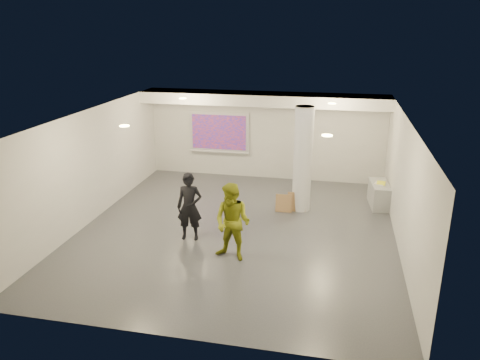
% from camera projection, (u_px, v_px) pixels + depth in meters
% --- Properties ---
extents(floor, '(8.00, 9.00, 0.01)m').
position_uv_depth(floor, '(237.00, 230.00, 12.19)').
color(floor, '#3C3E44').
rests_on(floor, ground).
extents(ceiling, '(8.00, 9.00, 0.01)m').
position_uv_depth(ceiling, '(237.00, 116.00, 11.23)').
color(ceiling, white).
rests_on(ceiling, floor).
extents(wall_back, '(8.00, 0.01, 3.00)m').
position_uv_depth(wall_back, '(265.00, 135.00, 15.88)').
color(wall_back, beige).
rests_on(wall_back, floor).
extents(wall_front, '(8.00, 0.01, 3.00)m').
position_uv_depth(wall_front, '(177.00, 260.00, 7.54)').
color(wall_front, beige).
rests_on(wall_front, floor).
extents(wall_left, '(0.01, 9.00, 3.00)m').
position_uv_depth(wall_left, '(91.00, 166.00, 12.49)').
color(wall_left, beige).
rests_on(wall_left, floor).
extents(wall_right, '(0.01, 9.00, 3.00)m').
position_uv_depth(wall_right, '(404.00, 187.00, 10.92)').
color(wall_right, beige).
rests_on(wall_right, floor).
extents(soffit_band, '(8.00, 1.10, 0.36)m').
position_uv_depth(soffit_band, '(263.00, 99.00, 14.95)').
color(soffit_band, white).
rests_on(soffit_band, ceiling).
extents(downlight_nw, '(0.22, 0.22, 0.02)m').
position_uv_depth(downlight_nw, '(183.00, 98.00, 13.98)').
color(downlight_nw, '#EEDC78').
rests_on(downlight_nw, ceiling).
extents(downlight_ne, '(0.22, 0.22, 0.02)m').
position_uv_depth(downlight_ne, '(332.00, 104.00, 13.12)').
color(downlight_ne, '#EEDC78').
rests_on(downlight_ne, ceiling).
extents(downlight_sw, '(0.22, 0.22, 0.02)m').
position_uv_depth(downlight_sw, '(124.00, 126.00, 10.28)').
color(downlight_sw, '#EEDC78').
rests_on(downlight_sw, ceiling).
extents(downlight_se, '(0.22, 0.22, 0.02)m').
position_uv_depth(downlight_se, '(327.00, 135.00, 9.41)').
color(downlight_se, '#EEDC78').
rests_on(downlight_se, ceiling).
extents(column, '(0.52, 0.52, 3.00)m').
position_uv_depth(column, '(303.00, 159.00, 13.08)').
color(column, silver).
rests_on(column, floor).
extents(projection_screen, '(2.10, 0.13, 1.42)m').
position_uv_depth(projection_screen, '(219.00, 133.00, 16.14)').
color(projection_screen, silver).
rests_on(projection_screen, wall_back).
extents(credenza, '(0.60, 1.22, 0.69)m').
position_uv_depth(credenza, '(379.00, 195.00, 13.72)').
color(credenza, gray).
rests_on(credenza, floor).
extents(papers_stack, '(0.35, 0.39, 0.02)m').
position_uv_depth(papers_stack, '(380.00, 183.00, 13.59)').
color(papers_stack, silver).
rests_on(papers_stack, credenza).
extents(postit_pad, '(0.28, 0.36, 0.03)m').
position_uv_depth(postit_pad, '(381.00, 183.00, 13.59)').
color(postit_pad, yellow).
rests_on(postit_pad, credenza).
extents(cardboard_back, '(0.52, 0.11, 0.57)m').
position_uv_depth(cardboard_back, '(297.00, 202.00, 13.32)').
color(cardboard_back, olive).
rests_on(cardboard_back, floor).
extents(cardboard_front, '(0.47, 0.16, 0.51)m').
position_uv_depth(cardboard_front, '(284.00, 203.00, 13.30)').
color(cardboard_front, olive).
rests_on(cardboard_front, floor).
extents(woman, '(0.66, 0.48, 1.70)m').
position_uv_depth(woman, '(190.00, 207.00, 11.46)').
color(woman, black).
rests_on(woman, floor).
extents(man, '(1.02, 0.89, 1.80)m').
position_uv_depth(man, '(232.00, 222.00, 10.45)').
color(man, olive).
rests_on(man, floor).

